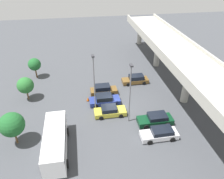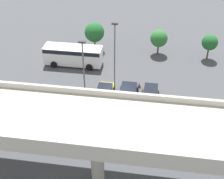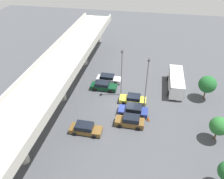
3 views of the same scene
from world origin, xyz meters
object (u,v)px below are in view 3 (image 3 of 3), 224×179
object	(u,v)px
parked_car_3	(133,99)
tree_front_far_right	(207,84)
parked_car_4	(103,86)
parked_car_1	(130,121)
lamp_post_mid_lot	(122,70)
parked_car_5	(108,78)
shuttle_bus	(176,81)
traffic_cone	(148,119)
parked_car_0	(85,129)
lamp_post_near_aisle	(147,81)
parked_car_2	(133,110)
tree_front_centre	(219,126)

from	to	relation	value
parked_car_3	tree_front_far_right	size ratio (longest dim) A/B	1.03
parked_car_3	parked_car_4	xyz separation A→B (m)	(2.87, 5.81, 0.05)
parked_car_1	lamp_post_mid_lot	distance (m)	8.80
parked_car_5	shuttle_bus	xyz separation A→B (m)	(0.07, -12.62, 0.97)
parked_car_3	shuttle_bus	size ratio (longest dim) A/B	0.56
parked_car_3	parked_car_5	xyz separation A→B (m)	(5.58, 5.43, 0.02)
lamp_post_mid_lot	traffic_cone	bearing A→B (deg)	-138.15
parked_car_0	lamp_post_near_aisle	xyz separation A→B (m)	(7.26, -7.87, 4.47)
parked_car_1	shuttle_bus	distance (m)	13.21
parked_car_1	shuttle_bus	bearing A→B (deg)	-122.08
parked_car_4	shuttle_bus	bearing A→B (deg)	12.05
parked_car_3	tree_front_far_right	world-z (taller)	tree_front_far_right
shuttle_bus	lamp_post_mid_lot	size ratio (longest dim) A/B	0.94
parked_car_2	lamp_post_near_aisle	xyz separation A→B (m)	(1.91, -1.58, 4.45)
tree_front_centre	parked_car_4	bearing A→B (deg)	63.51
parked_car_0	parked_car_2	bearing A→B (deg)	40.36
parked_car_1	parked_car_3	size ratio (longest dim) A/B	0.96
lamp_post_mid_lot	parked_car_0	bearing A→B (deg)	160.28
parked_car_4	lamp_post_mid_lot	world-z (taller)	lamp_post_mid_lot
traffic_cone	lamp_post_mid_lot	bearing A→B (deg)	41.85
parked_car_2	tree_front_centre	size ratio (longest dim) A/B	1.22
parked_car_3	shuttle_bus	distance (m)	9.19
parked_car_0	parked_car_2	world-z (taller)	parked_car_2
tree_front_far_right	traffic_cone	bearing A→B (deg)	129.35
shuttle_bus	traffic_cone	world-z (taller)	shuttle_bus
parked_car_1	tree_front_centre	bearing A→B (deg)	177.36
lamp_post_mid_lot	tree_front_far_right	world-z (taller)	lamp_post_mid_lot
lamp_post_mid_lot	tree_front_far_right	bearing A→B (deg)	-83.10
parked_car_3	tree_front_centre	size ratio (longest dim) A/B	1.18
parked_car_5	tree_front_far_right	xyz separation A→B (m)	(-2.06, -17.46, 2.23)
lamp_post_mid_lot	tree_front_centre	xyz separation A→B (m)	(-7.85, -14.48, -2.46)
lamp_post_mid_lot	parked_car_3	bearing A→B (deg)	-127.17
tree_front_far_right	parked_car_3	bearing A→B (deg)	106.31
parked_car_2	traffic_cone	world-z (taller)	parked_car_2
parked_car_2	traffic_cone	size ratio (longest dim) A/B	6.65
tree_front_far_right	parked_car_0	bearing A→B (deg)	123.17
parked_car_1	tree_front_centre	distance (m)	12.09
parked_car_3	lamp_post_near_aisle	bearing A→B (deg)	153.76
parked_car_2	shuttle_bus	world-z (taller)	shuttle_bus
parked_car_0	parked_car_5	world-z (taller)	parked_car_0
tree_front_centre	parked_car_3	bearing A→B (deg)	63.42
parked_car_4	lamp_post_mid_lot	size ratio (longest dim) A/B	0.55
lamp_post_near_aisle	parked_car_3	bearing A→B (deg)	63.76
parked_car_4	parked_car_5	world-z (taller)	parked_car_4
lamp_post_near_aisle	shuttle_bus	bearing A→B (deg)	-38.44
parked_car_5	tree_front_far_right	world-z (taller)	tree_front_far_right
lamp_post_near_aisle	tree_front_centre	distance (m)	11.70
parked_car_4	tree_front_far_right	size ratio (longest dim) A/B	1.08
parked_car_1	shuttle_bus	size ratio (longest dim) A/B	0.53
parked_car_1	lamp_post_mid_lot	bearing A→B (deg)	-70.86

